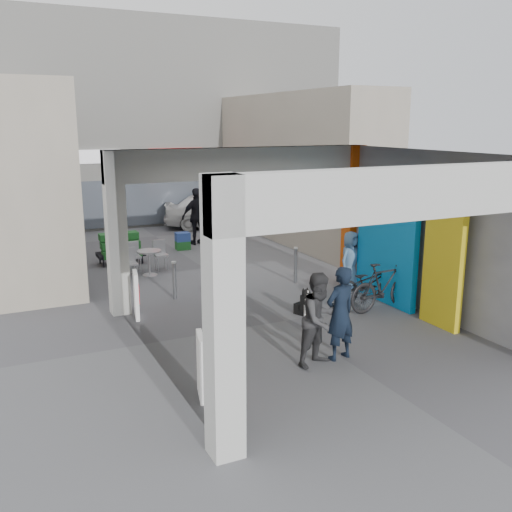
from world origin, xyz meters
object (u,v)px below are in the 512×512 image
border_collie (304,304)px  bicycle_rear (384,286)px  man_crates (197,216)px  man_back_turned (320,319)px  produce_stand (121,252)px  man_elderly (351,260)px  white_van (217,210)px  bicycle_front (368,283)px  cafe_set (143,263)px  man_with_dog (340,313)px

border_collie → bicycle_rear: bearing=-35.0°
man_crates → man_back_turned: bearing=76.1°
produce_stand → man_elderly: bearing=-65.8°
produce_stand → white_van: 6.32m
produce_stand → bicycle_front: size_ratio=0.74×
produce_stand → man_back_turned: man_back_turned is taller
produce_stand → border_collie: 6.82m
bicycle_front → white_van: bearing=-1.7°
cafe_set → bicycle_rear: (4.00, -5.35, 0.25)m
man_elderly → white_van: size_ratio=0.36×
man_with_dog → border_collie: bearing=-115.6°
man_crates → man_elderly: bearing=97.7°
cafe_set → white_van: 7.15m
man_elderly → man_crates: man_crates is taller
man_with_dog → man_elderly: size_ratio=1.14×
cafe_set → border_collie: (2.24, -4.92, -0.04)m
man_with_dog → man_crates: bearing=-106.3°
border_collie → man_crates: bearing=65.8°
border_collie → white_van: size_ratio=0.15×
man_with_dog → white_van: man_with_dog is taller
man_with_dog → white_van: (2.75, 12.80, -0.14)m
man_crates → bicycle_front: bearing=94.0°
produce_stand → white_van: (4.69, 4.22, 0.34)m
border_collie → man_elderly: 2.41m
border_collie → man_back_turned: (-1.05, -2.31, 0.56)m
man_back_turned → produce_stand: bearing=83.7°
produce_stand → border_collie: bearing=-85.8°
man_elderly → bicycle_front: bearing=-123.1°
white_van → man_back_turned: bearing=-174.2°
cafe_set → man_with_dog: man_with_dog is taller
bicycle_rear → man_crates: bearing=5.3°
cafe_set → man_crates: 4.05m
produce_stand → man_with_dog: 8.81m
bicycle_front → man_back_turned: bearing=131.4°
man_crates → man_with_dog: bearing=78.5°
produce_stand → border_collie: produce_stand is taller
cafe_set → white_van: size_ratio=0.33×
man_with_dog → white_van: size_ratio=0.41×
produce_stand → bicycle_front: bicycle_front is taller
cafe_set → border_collie: cafe_set is taller
produce_stand → man_back_turned: (1.50, -8.63, 0.46)m
border_collie → produce_stand: bearing=90.7°
border_collie → man_crates: man_crates is taller
man_with_dog → man_crates: 10.22m
cafe_set → man_back_turned: (1.20, -7.23, 0.52)m
man_back_turned → white_van: size_ratio=0.40×
cafe_set → man_elderly: 5.65m
man_crates → bicycle_front: man_crates is taller
border_collie → man_with_dog: man_with_dog is taller
border_collie → man_elderly: man_elderly is taller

